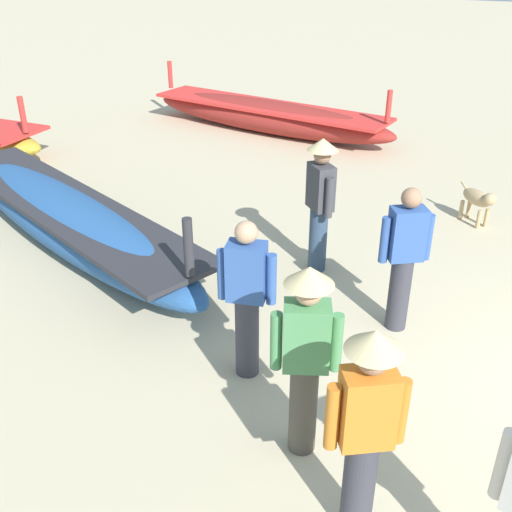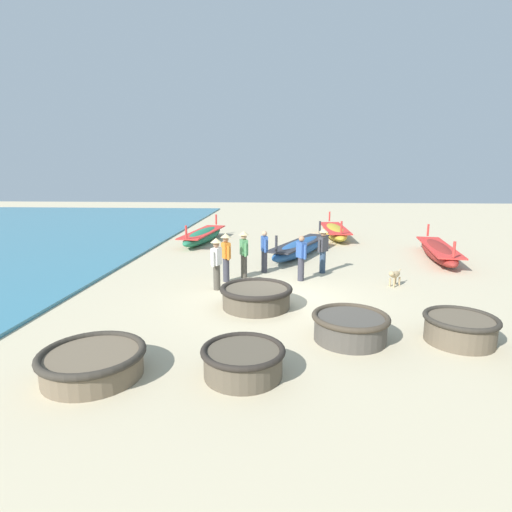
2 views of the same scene
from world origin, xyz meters
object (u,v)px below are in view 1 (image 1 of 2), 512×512
at_px(long_boat_green_hull, 268,116).
at_px(long_boat_white_hull, 67,218).
at_px(fisherman_hauling, 404,257).
at_px(fisherman_standing_right, 366,424).
at_px(dog, 478,200).
at_px(fisherman_crouching, 306,351).
at_px(fisherman_with_hat, 247,297).
at_px(fisherman_by_coracle, 320,197).

bearing_deg(long_boat_green_hull, long_boat_white_hull, 175.76).
bearing_deg(long_boat_white_hull, fisherman_hauling, -92.66).
relative_size(fisherman_standing_right, fisherman_hauling, 1.06).
height_order(long_boat_green_hull, fisherman_standing_right, fisherman_standing_right).
bearing_deg(dog, long_boat_white_hull, 119.78).
xyz_separation_m(long_boat_green_hull, fisherman_crouching, (-8.12, -3.65, 0.61)).
xyz_separation_m(fisherman_crouching, dog, (5.03, -0.85, -0.59)).
relative_size(fisherman_with_hat, dog, 2.88).
bearing_deg(fisherman_with_hat, fisherman_crouching, -131.19).
height_order(long_boat_white_hull, fisherman_hauling, fisherman_hauling).
bearing_deg(fisherman_by_coracle, dog, -37.50).
bearing_deg(fisherman_with_hat, dog, -20.68).
xyz_separation_m(fisherman_standing_right, fisherman_with_hat, (1.25, 1.38, -0.12)).
xyz_separation_m(long_boat_white_hull, fisherman_by_coracle, (0.65, -3.27, 0.59)).
xyz_separation_m(long_boat_white_hull, fisherman_crouching, (-2.21, -4.09, 0.59)).
distance_m(long_boat_white_hull, fisherman_crouching, 4.69).
distance_m(long_boat_green_hull, fisherman_standing_right, 9.68).
bearing_deg(fisherman_by_coracle, fisherman_with_hat, -179.19).
relative_size(long_boat_white_hull, long_boat_green_hull, 1.00).
bearing_deg(fisherman_standing_right, fisherman_crouching, 46.61).
relative_size(fisherman_by_coracle, fisherman_with_hat, 1.06).
xyz_separation_m(fisherman_crouching, fisherman_hauling, (2.00, -0.34, -0.12)).
height_order(fisherman_with_hat, fisherman_hauling, same).
bearing_deg(dog, fisherman_standing_right, 177.37).
height_order(long_boat_green_hull, fisherman_crouching, fisherman_crouching).
height_order(fisherman_by_coracle, fisherman_hauling, fisherman_by_coracle).
xyz_separation_m(long_boat_white_hull, fisherman_with_hat, (-1.51, -3.30, 0.47)).
distance_m(long_boat_white_hull, fisherman_hauling, 4.46).
bearing_deg(fisherman_standing_right, fisherman_by_coracle, 22.47).
relative_size(long_boat_green_hull, fisherman_by_coracle, 3.47).
xyz_separation_m(fisherman_with_hat, dog, (4.34, -1.64, -0.46)).
bearing_deg(fisherman_with_hat, fisherman_by_coracle, 0.81).
distance_m(fisherman_by_coracle, fisherman_with_hat, 2.17).
bearing_deg(fisherman_by_coracle, long_boat_green_hull, 28.29).
distance_m(fisherman_crouching, fisherman_by_coracle, 2.97).
relative_size(long_boat_white_hull, dog, 10.60).
distance_m(long_boat_green_hull, fisherman_with_hat, 7.98).
height_order(long_boat_white_hull, fisherman_with_hat, fisherman_with_hat).
relative_size(long_boat_white_hull, fisherman_with_hat, 3.68).
height_order(long_boat_white_hull, long_boat_green_hull, long_boat_white_hull).
distance_m(fisherman_crouching, fisherman_standing_right, 0.81).
xyz_separation_m(long_boat_green_hull, fisherman_with_hat, (-7.43, -2.86, 0.49)).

